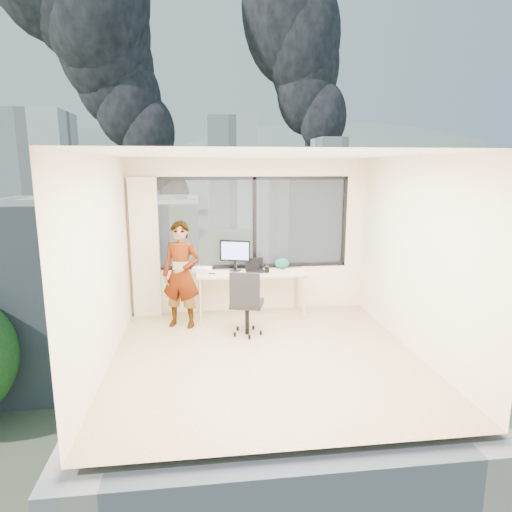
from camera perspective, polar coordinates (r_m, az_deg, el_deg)
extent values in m
cube|color=#CBAF84|center=(5.96, 1.23, -12.82)|extent=(4.00, 4.00, 0.01)
cube|color=white|center=(5.44, 1.35, 13.01)|extent=(4.00, 4.00, 0.01)
cube|color=beige|center=(3.66, 5.93, -6.92)|extent=(4.00, 0.01, 2.60)
cube|color=beige|center=(5.63, -19.29, -1.00)|extent=(0.01, 4.00, 2.60)
cube|color=beige|center=(6.17, 19.98, 0.00)|extent=(0.01, 4.00, 2.60)
cube|color=beige|center=(7.43, -14.15, 1.00)|extent=(0.45, 0.14, 2.30)
cube|color=#C9B686|center=(7.38, -0.64, -4.90)|extent=(1.80, 0.60, 0.75)
imported|color=#2D2D33|center=(6.87, -9.66, -2.39)|extent=(0.70, 0.57, 1.66)
cube|color=white|center=(7.41, -6.97, -1.66)|extent=(0.34, 0.32, 0.07)
cube|color=black|center=(7.19, -5.71, -2.27)|extent=(0.11, 0.08, 0.01)
cylinder|color=black|center=(7.24, 1.43, -1.76)|extent=(0.09, 0.09, 0.10)
ellipsoid|color=#0D5245|center=(7.51, 3.39, -0.97)|extent=(0.26, 0.19, 0.18)
cube|color=#515B3D|center=(126.46, -6.77, 3.84)|extent=(400.00, 400.00, 0.04)
cube|color=beige|center=(37.53, -19.59, -3.86)|extent=(16.00, 12.00, 14.00)
cube|color=white|center=(46.01, 9.10, 0.67)|extent=(14.00, 13.00, 16.00)
cube|color=silver|center=(106.07, -26.33, 8.91)|extent=(14.00, 14.00, 28.00)
cube|color=silver|center=(125.70, -3.22, 10.72)|extent=(13.00, 13.00, 30.00)
cube|color=silver|center=(152.46, 10.46, 9.91)|extent=(15.00, 15.00, 26.00)
cube|color=silver|center=(166.36, -28.34, 8.17)|extent=(16.00, 14.00, 22.00)
ellipsoid|color=slate|center=(346.92, -27.52, 7.40)|extent=(288.00, 216.00, 90.00)
ellipsoid|color=slate|center=(341.03, 10.13, 8.45)|extent=(300.00, 220.00, 96.00)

